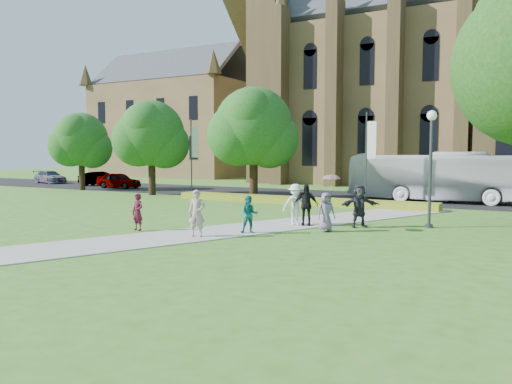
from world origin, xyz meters
The scene contains 23 objects.
ground centered at (0.00, 0.00, 0.00)m, with size 160.00×160.00×0.00m, color #397021.
road centered at (0.00, 20.00, 0.01)m, with size 160.00×10.00×0.02m, color black.
footpath centered at (0.00, 1.00, 0.02)m, with size 3.20×30.00×0.04m, color #B2B2A8.
flower_hedge centered at (-2.00, 13.20, 0.23)m, with size 18.00×1.40×0.45m, color #B0A223.
building_west centered at (-34.00, 42.00, 9.21)m, with size 22.00×14.00×18.30m.
streetlamp centered at (7.50, 6.50, 3.30)m, with size 0.44×0.44×5.24m.
street_tree_0 centered at (-15.00, 14.00, 4.87)m, with size 5.20×5.20×7.50m.
street_tree_1 centered at (-6.00, 14.50, 5.22)m, with size 5.60×5.60×8.05m.
street_tree_2 centered at (-24.00, 15.00, 4.53)m, with size 4.80×4.80×6.95m.
banner_pole_0 centered at (2.11, 15.20, 3.39)m, with size 0.70×0.10×6.00m.
banner_pole_1 centered at (-11.89, 15.20, 3.39)m, with size 0.70×0.10×6.00m.
tour_coach centered at (6.09, 18.98, 1.73)m, with size 2.87×12.25×3.41m, color white.
car_0 centered at (-22.66, 18.20, 0.76)m, with size 1.75×4.36×1.48m, color gray.
car_1 centered at (-26.50, 19.68, 0.74)m, with size 1.52×4.35×1.43m, color gray.
car_2 centered at (-34.87, 20.30, 0.70)m, with size 1.90×4.68×1.36m, color gray.
pedestrian_0 centered at (-3.29, -0.63, 0.83)m, with size 0.58×0.38×1.59m, color #4D1122.
pedestrian_1 centered at (1.28, 1.02, 0.82)m, with size 0.76×0.59×1.56m, color #16706D.
pedestrian_2 centered at (1.94, 4.19, 0.98)m, with size 1.22×0.70×1.89m, color white.
pedestrian_3 centered at (2.45, 4.22, 0.98)m, with size 1.11×0.46×1.89m, color black.
pedestrian_4 centered at (3.84, 3.14, 0.86)m, with size 0.80×0.52×1.64m, color slate.
pedestrian_5 centered at (4.74, 4.97, 0.99)m, with size 1.77×0.56×1.91m, color #26252C.
pedestrian_6 centered at (-0.12, -0.73, 0.97)m, with size 0.68×0.45×1.87m, color #A6908A.
parasol centered at (4.02, 3.24, 2.02)m, with size 0.78×0.78×0.69m, color #EAA5B7.
Camera 1 is at (11.39, -16.80, 3.37)m, focal length 35.00 mm.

